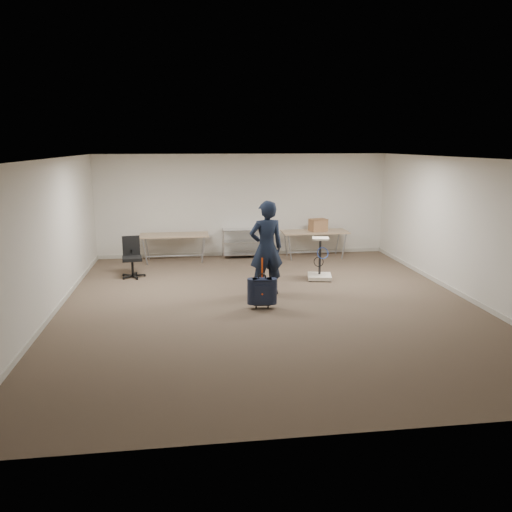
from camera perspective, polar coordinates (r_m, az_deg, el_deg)
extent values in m
plane|color=#4A3C2D|center=(9.77, 1.45, -5.56)|extent=(9.00, 9.00, 0.00)
plane|color=silver|center=(13.84, -1.45, 5.80)|extent=(8.00, 0.00, 8.00)
plane|color=silver|center=(5.16, 9.45, -6.24)|extent=(8.00, 0.00, 8.00)
plane|color=silver|center=(9.65, -22.68, 1.80)|extent=(0.00, 9.00, 9.00)
plane|color=silver|center=(10.80, 22.98, 2.84)|extent=(0.00, 9.00, 9.00)
plane|color=white|center=(9.28, 1.55, 11.09)|extent=(8.00, 8.00, 0.00)
cube|color=#B8B4A6|center=(14.06, -1.42, 0.32)|extent=(8.00, 0.02, 0.10)
cube|color=#B8B4A6|center=(9.97, -21.97, -5.84)|extent=(0.02, 9.00, 0.10)
cube|color=#B8B4A6|center=(11.08, 22.34, -4.05)|extent=(0.02, 9.00, 0.10)
cube|color=#977C5D|center=(13.33, -9.33, 2.38)|extent=(1.80, 0.75, 0.03)
cylinder|color=#96989E|center=(13.44, -9.25, 0.02)|extent=(1.50, 0.02, 0.02)
cylinder|color=#96989E|center=(13.15, -12.58, 0.48)|extent=(0.13, 0.04, 0.69)
cylinder|color=#96989E|center=(13.10, -6.03, 0.67)|extent=(0.13, 0.04, 0.69)
cylinder|color=#96989E|center=(13.73, -12.38, 1.00)|extent=(0.13, 0.04, 0.69)
cylinder|color=#96989E|center=(13.69, -6.11, 1.19)|extent=(0.13, 0.04, 0.69)
cube|color=#977C5D|center=(13.74, 6.72, 2.77)|extent=(1.80, 0.75, 0.03)
cylinder|color=#96989E|center=(13.85, 6.66, 0.48)|extent=(1.50, 0.02, 0.02)
cylinder|color=#96989E|center=(13.35, 3.88, 0.95)|extent=(0.13, 0.04, 0.69)
cylinder|color=#96989E|center=(13.73, 10.03, 1.10)|extent=(0.13, 0.04, 0.69)
cylinder|color=#96989E|center=(13.93, 3.39, 1.44)|extent=(0.13, 0.04, 0.69)
cylinder|color=#96989E|center=(14.29, 9.31, 1.58)|extent=(0.13, 0.04, 0.69)
cylinder|color=silver|center=(13.43, -3.73, 1.24)|extent=(0.02, 0.02, 0.80)
cylinder|color=silver|center=(13.56, 1.33, 1.38)|extent=(0.02, 0.02, 0.80)
cylinder|color=silver|center=(13.87, -3.86, 1.61)|extent=(0.02, 0.02, 0.80)
cylinder|color=silver|center=(14.00, 1.05, 1.74)|extent=(0.02, 0.02, 0.80)
cube|color=silver|center=(13.76, -1.29, 0.27)|extent=(1.20, 0.45, 0.02)
cube|color=silver|center=(13.69, -1.30, 1.70)|extent=(1.20, 0.45, 0.02)
cube|color=silver|center=(13.63, -1.30, 3.06)|extent=(1.20, 0.45, 0.01)
imported|color=black|center=(10.21, 1.18, 0.92)|extent=(0.77, 0.57, 1.95)
cube|color=#151D30|center=(9.44, 0.70, -4.04)|extent=(0.38, 0.25, 0.49)
cube|color=black|center=(9.54, 0.69, -5.51)|extent=(0.34, 0.18, 0.03)
cylinder|color=black|center=(9.53, 0.01, -5.82)|extent=(0.03, 0.07, 0.07)
cylinder|color=black|center=(9.54, 1.38, -5.81)|extent=(0.03, 0.07, 0.07)
torus|color=black|center=(9.37, 0.71, -2.43)|extent=(0.16, 0.04, 0.16)
cube|color=#DF410B|center=(9.34, 0.71, -1.34)|extent=(0.03, 0.01, 0.38)
cylinder|color=black|center=(12.06, -13.88, -2.17)|extent=(0.58, 0.58, 0.09)
cylinder|color=black|center=(12.01, -13.93, -1.26)|extent=(0.06, 0.06, 0.38)
cube|color=black|center=(11.97, -13.98, -0.28)|extent=(0.50, 0.50, 0.08)
cube|color=black|center=(12.12, -14.08, 1.17)|extent=(0.41, 0.11, 0.46)
cube|color=beige|center=(11.64, 7.27, -2.33)|extent=(0.63, 0.63, 0.08)
cylinder|color=black|center=(11.40, 6.50, -2.85)|extent=(0.06, 0.06, 0.04)
cylinder|color=black|center=(11.57, 7.27, -0.03)|extent=(0.05, 0.05, 0.85)
cube|color=beige|center=(11.44, 7.39, 1.99)|extent=(0.43, 0.39, 0.04)
torus|color=blue|center=(11.43, 7.71, 0.35)|extent=(0.29, 0.16, 0.26)
cube|color=#A1744B|center=(13.75, 7.11, 3.54)|extent=(0.51, 0.43, 0.33)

